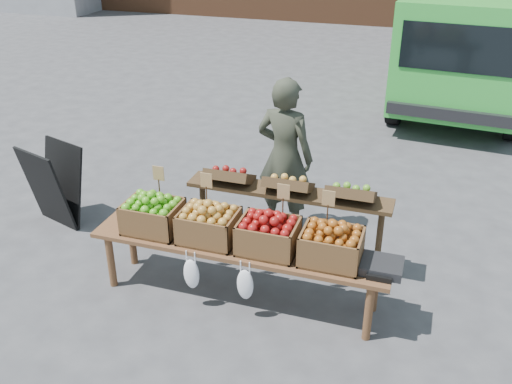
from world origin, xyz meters
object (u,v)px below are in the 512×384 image
(vendor, at_px, (285,157))
(chalkboard_sign, at_px, (54,185))
(crate_russet_pears, at_px, (209,226))
(crate_red_apples, at_px, (268,236))
(display_bench, at_px, (239,271))
(crate_green_apples, at_px, (331,247))
(crate_golden_apples, at_px, (153,216))
(back_table, at_px, (288,216))
(weighing_scale, at_px, (382,266))
(delivery_van, at_px, (468,49))

(vendor, bearing_deg, chalkboard_sign, 24.84)
(crate_russet_pears, bearing_deg, crate_red_apples, 0.00)
(display_bench, xyz_separation_m, crate_russet_pears, (-0.28, 0.00, 0.42))
(vendor, relative_size, crate_green_apples, 3.45)
(crate_golden_apples, bearing_deg, crate_red_apples, 0.00)
(back_table, relative_size, weighing_scale, 6.18)
(vendor, height_order, crate_russet_pears, vendor)
(display_bench, xyz_separation_m, crate_red_apples, (0.27, 0.00, 0.42))
(display_bench, height_order, crate_red_apples, crate_red_apples)
(delivery_van, distance_m, display_bench, 6.82)
(back_table, xyz_separation_m, crate_red_apples, (0.02, -0.72, 0.19))
(delivery_van, xyz_separation_m, crate_green_apples, (-1.05, -6.51, -0.30))
(back_table, relative_size, crate_green_apples, 4.20)
(vendor, relative_size, display_bench, 0.64)
(delivery_van, relative_size, crate_red_apples, 9.05)
(chalkboard_sign, distance_m, weighing_scale, 3.72)
(crate_golden_apples, relative_size, crate_russet_pears, 1.00)
(chalkboard_sign, distance_m, display_bench, 2.51)
(display_bench, bearing_deg, vendor, 88.22)
(weighing_scale, bearing_deg, delivery_van, 84.53)
(crate_golden_apples, relative_size, weighing_scale, 1.47)
(chalkboard_sign, xyz_separation_m, back_table, (2.66, 0.06, 0.05))
(chalkboard_sign, distance_m, crate_russet_pears, 2.25)
(weighing_scale, bearing_deg, chalkboard_sign, 169.70)
(vendor, relative_size, chalkboard_sign, 1.83)
(vendor, distance_m, chalkboard_sign, 2.57)
(display_bench, bearing_deg, delivery_van, 73.95)
(delivery_van, bearing_deg, crate_red_apples, -98.64)
(display_bench, distance_m, weighing_scale, 1.29)
(crate_red_apples, bearing_deg, vendor, 99.81)
(display_bench, bearing_deg, back_table, 70.59)
(crate_red_apples, bearing_deg, weighing_scale, 0.00)
(chalkboard_sign, distance_m, crate_green_apples, 3.31)
(crate_russet_pears, xyz_separation_m, crate_green_apples, (1.10, 0.00, 0.00))
(delivery_van, distance_m, back_table, 6.04)
(delivery_van, relative_size, crate_russet_pears, 9.05)
(crate_golden_apples, xyz_separation_m, weighing_scale, (2.08, 0.00, -0.10))
(delivery_van, distance_m, crate_russet_pears, 6.87)
(crate_russet_pears, distance_m, crate_green_apples, 1.10)
(weighing_scale, bearing_deg, crate_golden_apples, 180.00)
(back_table, bearing_deg, crate_russet_pears, -126.29)
(chalkboard_sign, xyz_separation_m, display_bench, (2.41, -0.66, -0.19))
(crate_golden_apples, height_order, crate_green_apples, same)
(vendor, xyz_separation_m, crate_red_apples, (0.23, -1.35, -0.15))
(back_table, distance_m, crate_russet_pears, 0.91)
(back_table, bearing_deg, display_bench, -109.41)
(chalkboard_sign, xyz_separation_m, crate_red_apples, (2.68, -0.66, 0.24))
(delivery_van, distance_m, crate_green_apples, 6.60)
(crate_russet_pears, height_order, crate_red_apples, same)
(vendor, distance_m, crate_green_apples, 1.57)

